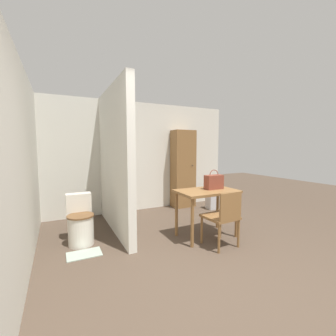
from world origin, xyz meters
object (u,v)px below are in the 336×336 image
dining_table (207,197)px  toilet (80,223)px  wooden_chair (223,216)px  wooden_cabinet (183,169)px  handbag (214,182)px  space_heater (213,200)px

dining_table → toilet: (-1.89, 0.64, -0.35)m
wooden_chair → wooden_cabinet: size_ratio=0.45×
dining_table → wooden_cabinet: bearing=71.4°
handbag → dining_table: bearing=-171.6°
toilet → dining_table: bearing=-18.8°
dining_table → wooden_chair: (-0.02, -0.44, -0.19)m
space_heater → wooden_chair: bearing=-123.6°
wooden_cabinet → handbag: bearing=-104.1°
wooden_chair → dining_table: bearing=84.2°
toilet → space_heater: toilet is taller
dining_table → wooden_cabinet: wooden_cabinet is taller
wooden_chair → space_heater: wooden_chair is taller
wooden_chair → handbag: bearing=65.5°
dining_table → wooden_cabinet: (0.61, 1.81, 0.28)m
wooden_chair → space_heater: size_ratio=2.02×
toilet → space_heater: 3.11m
dining_table → space_heater: 1.79m
wooden_cabinet → toilet: bearing=-155.0°
wooden_chair → wooden_cabinet: bearing=70.8°
wooden_chair → handbag: handbag is taller
dining_table → handbag: size_ratio=3.00×
wooden_chair → handbag: size_ratio=2.59×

